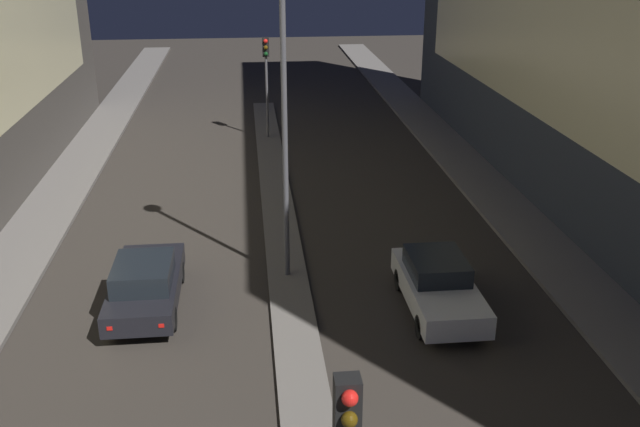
{
  "coord_description": "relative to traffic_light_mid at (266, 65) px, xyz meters",
  "views": [
    {
      "loc": [
        -1.06,
        -4.08,
        9.88
      ],
      "look_at": [
        0.9,
        14.38,
        2.4
      ],
      "focal_mm": 40.0,
      "sensor_mm": 36.0,
      "label": 1
    }
  ],
  "objects": [
    {
      "name": "street_lamp",
      "position": [
        0.0,
        -15.25,
        2.86
      ],
      "size": [
        0.62,
        0.62,
        8.77
      ],
      "color": "#4C4C51",
      "rests_on": "median_strip"
    },
    {
      "name": "car_right_lane",
      "position": [
        4.0,
        -17.63,
        -2.93
      ],
      "size": [
        1.77,
        4.32,
        1.5
      ],
      "color": "silver",
      "rests_on": "ground"
    },
    {
      "name": "median_strip",
      "position": [
        0.0,
        -11.0,
        -3.63
      ],
      "size": [
        1.19,
        37.0,
        0.11
      ],
      "color": "#66605B",
      "rests_on": "ground"
    },
    {
      "name": "car_left_lane",
      "position": [
        -4.0,
        -16.67,
        -2.94
      ],
      "size": [
        1.81,
        4.46,
        1.49
      ],
      "color": "black",
      "rests_on": "ground"
    },
    {
      "name": "traffic_light_mid",
      "position": [
        0.0,
        0.0,
        0.0
      ],
      "size": [
        0.32,
        0.42,
        4.9
      ],
      "color": "#4C4C51",
      "rests_on": "median_strip"
    }
  ]
}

